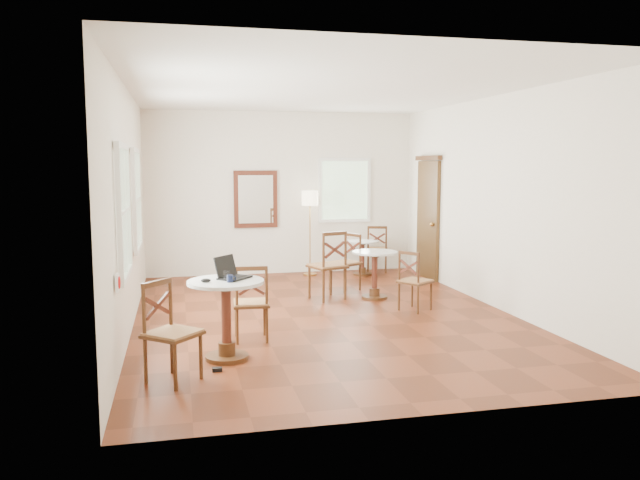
{
  "coord_description": "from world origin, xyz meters",
  "views": [
    {
      "loc": [
        -1.91,
        -8.1,
        2.04
      ],
      "look_at": [
        0.0,
        0.3,
        1.0
      ],
      "focal_mm": 35.31,
      "sensor_mm": 36.0,
      "label": 1
    }
  ],
  "objects_px": {
    "chair_near_a": "(251,303)",
    "chair_mid_a": "(328,265)",
    "cafe_table_near": "(226,311)",
    "chair_back_b": "(346,262)",
    "cafe_table_mid": "(375,269)",
    "water_glass": "(227,275)",
    "navy_mug": "(230,278)",
    "power_adapter": "(217,370)",
    "chair_near_b": "(171,332)",
    "chair_back_a": "(377,249)",
    "floor_lamp": "(310,204)",
    "laptop": "(231,273)",
    "mouse": "(206,280)",
    "cafe_table_back": "(362,254)",
    "chair_mid_b": "(414,281)"
  },
  "relations": [
    {
      "from": "floor_lamp",
      "to": "mouse",
      "type": "bearing_deg",
      "value": -113.53
    },
    {
      "from": "water_glass",
      "to": "power_adapter",
      "type": "relative_size",
      "value": 1.08
    },
    {
      "from": "cafe_table_near",
      "to": "cafe_table_mid",
      "type": "relative_size",
      "value": 1.16
    },
    {
      "from": "chair_back_a",
      "to": "water_glass",
      "type": "distance_m",
      "value": 5.8
    },
    {
      "from": "laptop",
      "to": "chair_back_a",
      "type": "bearing_deg",
      "value": 7.4
    },
    {
      "from": "water_glass",
      "to": "chair_near_b",
      "type": "bearing_deg",
      "value": -135.11
    },
    {
      "from": "chair_mid_b",
      "to": "power_adapter",
      "type": "distance_m",
      "value": 3.53
    },
    {
      "from": "cafe_table_near",
      "to": "chair_back_b",
      "type": "relative_size",
      "value": 0.92
    },
    {
      "from": "cafe_table_mid",
      "to": "navy_mug",
      "type": "xyz_separation_m",
      "value": [
        -2.4,
        -2.66,
        0.43
      ]
    },
    {
      "from": "chair_near_b",
      "to": "chair_back_a",
      "type": "relative_size",
      "value": 1.07
    },
    {
      "from": "chair_near_b",
      "to": "chair_back_a",
      "type": "bearing_deg",
      "value": 6.23
    },
    {
      "from": "cafe_table_back",
      "to": "chair_mid_b",
      "type": "relative_size",
      "value": 0.75
    },
    {
      "from": "mouse",
      "to": "cafe_table_mid",
      "type": "bearing_deg",
      "value": 50.67
    },
    {
      "from": "cafe_table_mid",
      "to": "cafe_table_near",
      "type": "bearing_deg",
      "value": -133.74
    },
    {
      "from": "cafe_table_near",
      "to": "power_adapter",
      "type": "height_order",
      "value": "cafe_table_near"
    },
    {
      "from": "chair_back_b",
      "to": "navy_mug",
      "type": "distance_m",
      "value": 4.04
    },
    {
      "from": "laptop",
      "to": "navy_mug",
      "type": "xyz_separation_m",
      "value": [
        -0.02,
        -0.23,
        -0.02
      ]
    },
    {
      "from": "cafe_table_mid",
      "to": "water_glass",
      "type": "bearing_deg",
      "value": -133.63
    },
    {
      "from": "chair_near_a",
      "to": "chair_mid_a",
      "type": "bearing_deg",
      "value": -121.73
    },
    {
      "from": "cafe_table_mid",
      "to": "chair_near_a",
      "type": "bearing_deg",
      "value": -137.92
    },
    {
      "from": "navy_mug",
      "to": "power_adapter",
      "type": "bearing_deg",
      "value": -121.65
    },
    {
      "from": "chair_back_a",
      "to": "laptop",
      "type": "distance_m",
      "value": 5.68
    },
    {
      "from": "chair_near_b",
      "to": "laptop",
      "type": "relative_size",
      "value": 2.24
    },
    {
      "from": "chair_near_b",
      "to": "navy_mug",
      "type": "relative_size",
      "value": 9.82
    },
    {
      "from": "chair_back_a",
      "to": "power_adapter",
      "type": "distance_m",
      "value": 6.2
    },
    {
      "from": "chair_back_a",
      "to": "navy_mug",
      "type": "height_order",
      "value": "navy_mug"
    },
    {
      "from": "chair_mid_a",
      "to": "mouse",
      "type": "xyz_separation_m",
      "value": [
        -1.94,
        -2.7,
        0.34
      ]
    },
    {
      "from": "floor_lamp",
      "to": "navy_mug",
      "type": "height_order",
      "value": "floor_lamp"
    },
    {
      "from": "chair_near_b",
      "to": "floor_lamp",
      "type": "relative_size",
      "value": 0.61
    },
    {
      "from": "laptop",
      "to": "power_adapter",
      "type": "distance_m",
      "value": 1.03
    },
    {
      "from": "laptop",
      "to": "mouse",
      "type": "xyz_separation_m",
      "value": [
        -0.27,
        -0.18,
        -0.04
      ]
    },
    {
      "from": "cafe_table_near",
      "to": "power_adapter",
      "type": "relative_size",
      "value": 8.68
    },
    {
      "from": "cafe_table_near",
      "to": "laptop",
      "type": "bearing_deg",
      "value": 60.38
    },
    {
      "from": "cafe_table_near",
      "to": "floor_lamp",
      "type": "height_order",
      "value": "floor_lamp"
    },
    {
      "from": "cafe_table_mid",
      "to": "laptop",
      "type": "distance_m",
      "value": 3.43
    },
    {
      "from": "cafe_table_back",
      "to": "chair_mid_b",
      "type": "bearing_deg",
      "value": -92.22
    },
    {
      "from": "cafe_table_near",
      "to": "chair_near_a",
      "type": "xyz_separation_m",
      "value": [
        0.33,
        0.65,
        -0.08
      ]
    },
    {
      "from": "cafe_table_mid",
      "to": "navy_mug",
      "type": "relative_size",
      "value": 7.47
    },
    {
      "from": "chair_mid_a",
      "to": "navy_mug",
      "type": "xyz_separation_m",
      "value": [
        -1.69,
        -2.75,
        0.36
      ]
    },
    {
      "from": "chair_back_b",
      "to": "chair_back_a",
      "type": "bearing_deg",
      "value": 118.11
    },
    {
      "from": "navy_mug",
      "to": "chair_mid_a",
      "type": "bearing_deg",
      "value": 58.36
    },
    {
      "from": "floor_lamp",
      "to": "water_glass",
      "type": "relative_size",
      "value": 14.86
    },
    {
      "from": "cafe_table_mid",
      "to": "water_glass",
      "type": "distance_m",
      "value": 3.55
    },
    {
      "from": "chair_back_b",
      "to": "cafe_table_near",
      "type": "bearing_deg",
      "value": -61.91
    },
    {
      "from": "chair_mid_a",
      "to": "water_glass",
      "type": "height_order",
      "value": "chair_mid_a"
    },
    {
      "from": "chair_near_b",
      "to": "laptop",
      "type": "xyz_separation_m",
      "value": [
        0.63,
        0.68,
        0.42
      ]
    },
    {
      "from": "cafe_table_near",
      "to": "chair_back_b",
      "type": "distance_m",
      "value": 3.94
    },
    {
      "from": "chair_mid_a",
      "to": "power_adapter",
      "type": "bearing_deg",
      "value": 38.4
    },
    {
      "from": "navy_mug",
      "to": "power_adapter",
      "type": "distance_m",
      "value": 0.92
    },
    {
      "from": "chair_near_a",
      "to": "chair_mid_a",
      "type": "distance_m",
      "value": 2.43
    }
  ]
}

